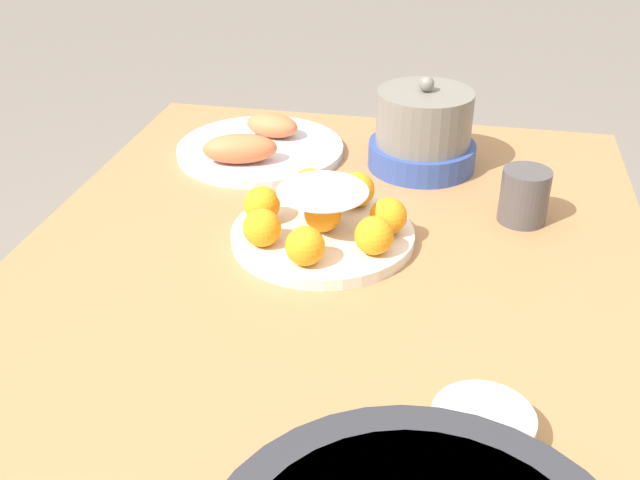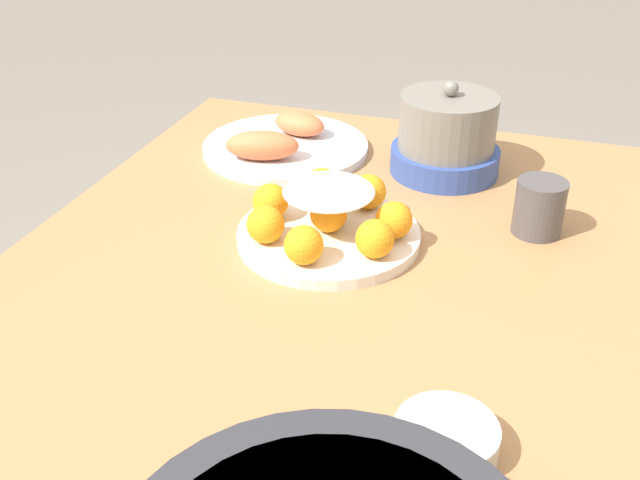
% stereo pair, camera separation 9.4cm
% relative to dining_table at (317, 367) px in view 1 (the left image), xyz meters
% --- Properties ---
extents(dining_table, '(1.21, 0.84, 0.74)m').
position_rel_dining_table_xyz_m(dining_table, '(0.00, 0.00, 0.00)').
color(dining_table, '#A87547').
rests_on(dining_table, ground_plane).
extents(cake_plate, '(0.25, 0.25, 0.08)m').
position_rel_dining_table_xyz_m(cake_plate, '(-0.13, -0.02, 0.14)').
color(cake_plate, silver).
rests_on(cake_plate, dining_table).
extents(sauce_bowl, '(0.10, 0.10, 0.03)m').
position_rel_dining_table_xyz_m(sauce_bowl, '(0.20, 0.20, 0.13)').
color(sauce_bowl, silver).
rests_on(sauce_bowl, dining_table).
extents(seafood_platter, '(0.28, 0.28, 0.06)m').
position_rel_dining_table_xyz_m(seafood_platter, '(-0.39, -0.18, 0.12)').
color(seafood_platter, silver).
rests_on(seafood_platter, dining_table).
extents(cup_far, '(0.07, 0.07, 0.08)m').
position_rel_dining_table_xyz_m(cup_far, '(-0.25, 0.25, 0.15)').
color(cup_far, '#4C4747').
rests_on(cup_far, dining_table).
extents(warming_pot, '(0.17, 0.17, 0.15)m').
position_rel_dining_table_xyz_m(warming_pot, '(-0.40, 0.09, 0.17)').
color(warming_pot, '#334C99').
rests_on(warming_pot, dining_table).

